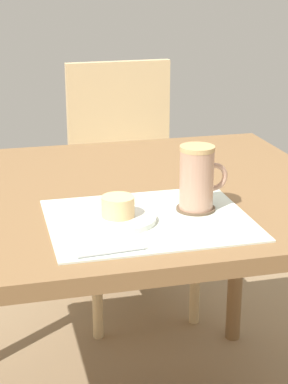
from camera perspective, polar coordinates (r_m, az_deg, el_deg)
The scene contains 8 objects.
dining_table at distance 1.56m, azimuth -1.34°, elevation -2.46°, with size 1.01×0.88×0.71m.
wooden_chair at distance 2.34m, azimuth -1.48°, elevation 1.31°, with size 0.43×0.43×0.89m.
placemat at distance 1.34m, azimuth 0.42°, elevation -2.49°, with size 0.42×0.34×0.00m, color silver.
pastry_plate at distance 1.32m, azimuth -2.31°, elevation -2.38°, with size 0.16×0.16×0.01m, color silver.
pastry at distance 1.31m, azimuth -2.33°, elevation -1.28°, with size 0.07×0.07×0.04m, color #E5BC7F.
coffee_coaster at distance 1.39m, azimuth 4.61°, elevation -1.47°, with size 0.08×0.08×0.01m, color brown.
coffee_mug at distance 1.37m, azimuth 4.78°, elevation 1.33°, with size 0.11×0.07×0.14m.
teaspoon at distance 1.18m, azimuth -2.87°, elevation -5.29°, with size 0.01×0.01×0.13m, color silver.
Camera 1 is at (-0.32, -1.42, 1.21)m, focal length 60.00 mm.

